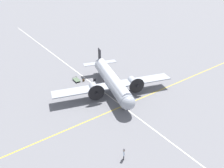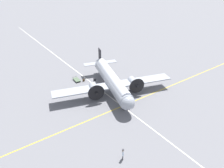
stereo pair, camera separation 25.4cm
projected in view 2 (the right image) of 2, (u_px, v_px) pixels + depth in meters
ground_plane at (112, 92)px, 41.77m from camera, size 300.00×300.00×0.00m
apron_line_eastwest at (129, 104)px, 38.18m from camera, size 120.00×0.16×0.01m
apron_line_northsouth at (106, 94)px, 41.06m from camera, size 0.16×120.00×0.01m
airliner_main at (113, 81)px, 40.21m from camera, size 22.03×18.15×5.73m
crew_foreground at (123, 153)px, 26.82m from camera, size 0.39×0.46×1.65m
suitcase_near_door at (95, 80)px, 45.50m from camera, size 0.51×0.19×0.49m
suitcase_upright_spare at (84, 80)px, 45.26m from camera, size 0.44×0.15×0.57m
baggage_cart at (77, 80)px, 45.48m from camera, size 1.15×2.06×0.56m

